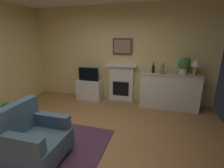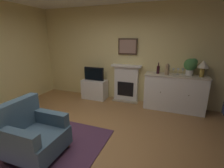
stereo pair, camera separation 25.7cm
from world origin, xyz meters
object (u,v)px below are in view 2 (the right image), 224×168
at_px(armchair, 33,134).
at_px(table_lamp, 203,65).
at_px(framed_picture, 128,47).
at_px(vase_decorative, 167,69).
at_px(fireplace_unit, 126,83).
at_px(wine_bottle, 158,70).
at_px(wine_glass_left, 173,70).
at_px(wine_glass_center, 178,70).
at_px(wine_glass_right, 183,70).
at_px(tv_cabinet, 95,89).
at_px(tv_set, 94,74).
at_px(potted_plant_fern, 15,105).
at_px(potted_plant_small, 191,65).
at_px(sideboard_cabinet, 174,93).

bearing_deg(armchair, table_lamp, 44.87).
relative_size(framed_picture, vase_decorative, 1.96).
relative_size(fireplace_unit, wine_bottle, 3.79).
bearing_deg(wine_glass_left, wine_glass_center, 13.32).
xyz_separation_m(framed_picture, wine_glass_right, (1.49, -0.18, -0.54)).
bearing_deg(wine_glass_center, vase_decorative, -163.42).
distance_m(fireplace_unit, wine_bottle, 1.05).
relative_size(vase_decorative, armchair, 0.31).
height_order(fireplace_unit, table_lamp, table_lamp).
bearing_deg(tv_cabinet, wine_glass_center, 0.30).
height_order(wine_glass_left, wine_glass_center, same).
relative_size(tv_set, armchair, 0.67).
xyz_separation_m(framed_picture, armchair, (-0.74, -2.86, -1.23)).
xyz_separation_m(tv_cabinet, potted_plant_fern, (-1.31, -1.73, -0.04)).
bearing_deg(wine_glass_right, table_lamp, -5.17).
xyz_separation_m(vase_decorative, potted_plant_fern, (-3.41, -1.67, -0.83)).
height_order(framed_picture, armchair, framed_picture).
bearing_deg(tv_set, tv_cabinet, 90.00).
distance_m(vase_decorative, potted_plant_fern, 3.88).
height_order(potted_plant_fern, potted_plant_small, potted_plant_small).
bearing_deg(framed_picture, armchair, -104.43).
xyz_separation_m(table_lamp, potted_plant_fern, (-4.20, -1.72, -0.97)).
xyz_separation_m(table_lamp, wine_bottle, (-1.02, -0.00, -0.17)).
bearing_deg(framed_picture, vase_decorative, -13.64).
bearing_deg(wine_glass_center, sideboard_cabinet, -142.38).
relative_size(wine_glass_center, potted_plant_fern, 0.38).
bearing_deg(wine_glass_right, vase_decorative, -166.57).
relative_size(framed_picture, wine_bottle, 1.90).
relative_size(framed_picture, potted_plant_fern, 1.28).
relative_size(wine_glass_left, tv_cabinet, 0.22).
bearing_deg(tv_set, armchair, -84.82).
bearing_deg(fireplace_unit, sideboard_cabinet, -7.50).
distance_m(table_lamp, tv_set, 2.92).
xyz_separation_m(potted_plant_small, armchair, (-2.39, -2.68, -0.82)).
bearing_deg(potted_plant_fern, wine_glass_center, 25.43).
height_order(wine_glass_right, tv_set, wine_glass_right).
xyz_separation_m(vase_decorative, armchair, (-1.86, -2.59, -0.71)).
bearing_deg(wine_glass_left, potted_plant_small, 6.58).
distance_m(wine_bottle, wine_glass_center, 0.48).
distance_m(wine_glass_center, potted_plant_fern, 4.14).
relative_size(fireplace_unit, wine_glass_center, 6.67).
bearing_deg(potted_plant_fern, wine_bottle, 28.32).
bearing_deg(wine_bottle, tv_cabinet, 179.52).
bearing_deg(table_lamp, sideboard_cabinet, -180.00).
xyz_separation_m(wine_glass_right, tv_set, (-2.47, -0.05, -0.28)).
xyz_separation_m(wine_glass_left, wine_glass_right, (0.22, 0.04, 0.00)).
relative_size(table_lamp, wine_glass_center, 2.42).
distance_m(potted_plant_fern, armchair, 1.81).
xyz_separation_m(wine_glass_left, tv_set, (-2.25, -0.01, -0.28)).
height_order(wine_glass_center, vase_decorative, vase_decorative).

